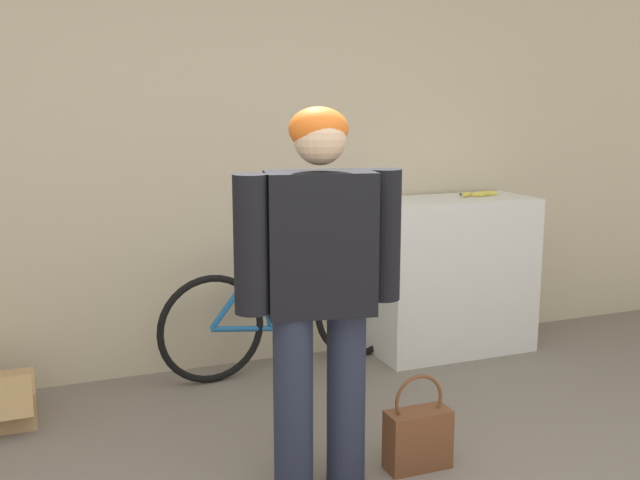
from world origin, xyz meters
TOP-DOWN VIEW (x-y plane):
  - wall_back at (0.00, 2.57)m, footprint 8.00×0.07m
  - side_shelf at (1.45, 2.27)m, footprint 1.02×0.49m
  - person at (0.02, 0.95)m, footprint 0.70×0.30m
  - bicycle at (0.36, 2.32)m, footprint 1.61×0.46m
  - banana at (1.64, 2.29)m, footprint 0.28×0.08m
  - handbag at (0.48, 0.94)m, footprint 0.29×0.13m

SIDE VIEW (x-z plane):
  - handbag at x=0.48m, z-range -0.07..0.36m
  - bicycle at x=0.36m, z-range -0.01..0.70m
  - side_shelf at x=1.45m, z-range 0.00..0.99m
  - person at x=0.02m, z-range 0.11..1.69m
  - banana at x=1.64m, z-range 0.99..1.03m
  - wall_back at x=0.00m, z-range 0.00..2.60m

